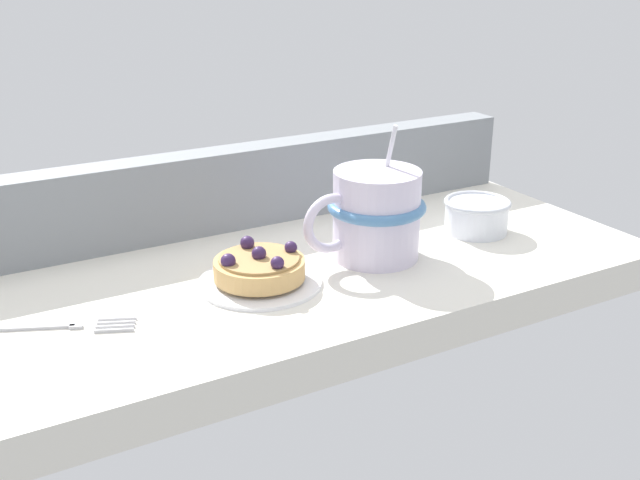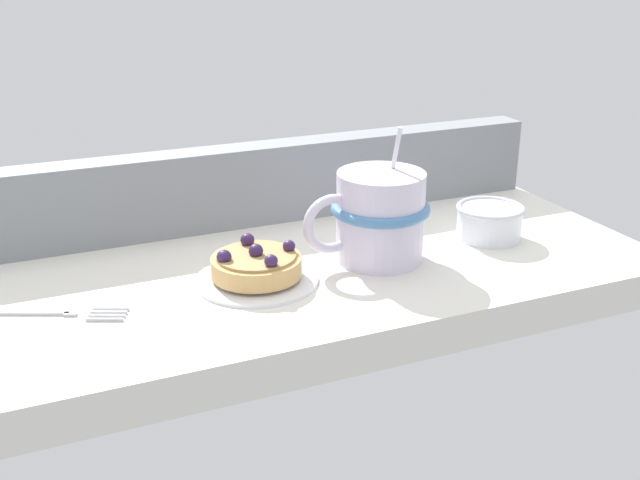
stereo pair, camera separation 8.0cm
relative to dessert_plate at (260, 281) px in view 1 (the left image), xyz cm
name	(u,v)px [view 1 (the left image)]	position (x,y,z in cm)	size (l,w,h in cm)	color
ground_plane	(289,284)	(4.57, 2.39, -2.39)	(79.67, 34.01, 4.04)	silver
window_rail_back	(232,188)	(4.57, 17.29, 4.46)	(78.07, 4.21, 9.65)	gray
dessert_plate	(260,281)	(0.00, 0.00, 0.00)	(12.64, 12.64, 0.79)	white
raspberry_tart	(259,267)	(-0.01, 0.01, 1.61)	(9.27, 9.27, 3.42)	tan
coffee_mug	(375,214)	(14.05, 0.37, 4.69)	(14.35, 10.72, 14.67)	silver
dessert_fork	(41,327)	(-21.33, 0.91, -0.07)	(16.44, 8.36, 0.60)	#B7B7BC
sugar_bowl	(476,215)	(29.08, 0.96, 1.77)	(7.94, 7.94, 3.99)	silver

